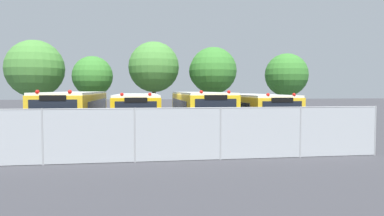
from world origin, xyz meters
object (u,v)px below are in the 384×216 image
at_px(school_bus_2, 200,111).
at_px(tree_3, 211,71).
at_px(school_bus_1, 137,112).
at_px(school_bus_3, 253,111).
at_px(school_bus_0, 76,112).
at_px(tree_0, 34,69).
at_px(tree_4, 285,74).
at_px(tree_2, 155,67).
at_px(tree_1, 94,77).

xyz_separation_m(school_bus_2, tree_3, (2.67, 9.54, 3.02)).
bearing_deg(tree_3, school_bus_2, -105.64).
distance_m(school_bus_1, school_bus_2, 3.86).
bearing_deg(tree_3, school_bus_3, -84.58).
bearing_deg(school_bus_0, school_bus_1, -177.93).
xyz_separation_m(tree_0, tree_4, (22.89, -0.27, -0.35)).
distance_m(school_bus_3, tree_3, 9.83).
height_order(tree_0, tree_4, tree_0).
bearing_deg(tree_4, school_bus_2, -134.00).
distance_m(school_bus_0, school_bus_3, 10.99).
height_order(tree_2, tree_4, tree_2).
xyz_separation_m(school_bus_2, tree_2, (-2.34, 10.67, 3.41)).
bearing_deg(school_bus_2, tree_4, -134.18).
relative_size(tree_1, tree_4, 0.90).
bearing_deg(tree_4, school_bus_0, -149.20).
bearing_deg(school_bus_2, tree_1, -51.30).
height_order(tree_0, tree_3, tree_0).
bearing_deg(tree_2, school_bus_0, -115.57).
bearing_deg(tree_1, tree_0, 165.96).
distance_m(school_bus_0, school_bus_1, 3.58).
xyz_separation_m(school_bus_3, tree_0, (-16.33, 10.49, 3.20)).
distance_m(school_bus_1, tree_4, 17.60).
xyz_separation_m(school_bus_1, tree_3, (6.53, 9.39, 3.08)).
height_order(tree_0, tree_2, tree_2).
height_order(school_bus_0, school_bus_3, school_bus_0).
bearing_deg(tree_0, tree_3, -4.43).
bearing_deg(school_bus_1, tree_4, -143.33).
relative_size(school_bus_1, tree_1, 1.73).
relative_size(school_bus_0, tree_3, 1.76).
bearing_deg(school_bus_2, school_bus_1, -2.46).
bearing_deg(school_bus_1, tree_0, -49.66).
bearing_deg(tree_0, school_bus_0, -63.53).
bearing_deg(tree_2, school_bus_1, -98.22).
bearing_deg(tree_3, tree_4, 7.13).
bearing_deg(tree_4, tree_0, 179.34).
relative_size(school_bus_0, tree_2, 1.63).
relative_size(school_bus_1, school_bus_2, 1.02).
height_order(school_bus_3, tree_4, tree_4).
xyz_separation_m(tree_1, tree_3, (10.29, 0.09, 0.60)).
height_order(school_bus_2, school_bus_3, school_bus_2).
bearing_deg(school_bus_1, school_bus_3, -179.00).
relative_size(school_bus_0, school_bus_1, 1.19).
bearing_deg(tree_4, school_bus_3, -122.71).
bearing_deg(school_bus_3, tree_0, -31.50).
bearing_deg(tree_3, school_bus_0, -136.68).
height_order(school_bus_0, tree_2, tree_2).
distance_m(tree_1, tree_4, 17.77).
distance_m(tree_0, tree_1, 5.36).
xyz_separation_m(school_bus_0, tree_0, (-5.34, 10.73, 3.11)).
bearing_deg(tree_4, tree_2, 179.11).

